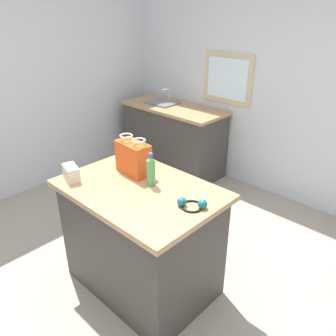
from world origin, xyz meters
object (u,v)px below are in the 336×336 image
ear_defenders (192,204)px  bottle (151,171)px  shopping_bag (133,158)px  kitchen_island (142,238)px  small_box (71,173)px

ear_defenders → bottle: bearing=176.2°
shopping_bag → kitchen_island: bearing=-32.2°
shopping_bag → small_box: 0.48m
kitchen_island → bottle: size_ratio=4.66×
small_box → ear_defenders: (0.90, 0.33, -0.03)m
kitchen_island → ear_defenders: size_ratio=5.72×
small_box → bottle: size_ratio=0.65×
small_box → bottle: 0.61m
kitchen_island → ear_defenders: 0.65m
small_box → ear_defenders: 0.96m
shopping_bag → bottle: (0.24, -0.05, -0.02)m
kitchen_island → small_box: 0.74m
bottle → shopping_bag: bearing=169.5°
kitchen_island → ear_defenders: ear_defenders is taller
shopping_bag → ear_defenders: (0.65, -0.07, -0.11)m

